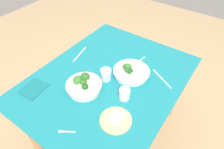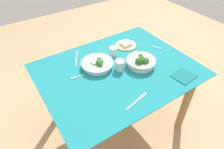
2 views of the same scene
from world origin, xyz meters
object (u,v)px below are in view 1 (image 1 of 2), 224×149
broccoli_bowl_far (131,72)px  fork_by_near_bowl (142,59)px  water_glass_center (106,75)px  table_knife_right (162,79)px  broccoli_bowl_near (84,86)px  table_knife_left (80,54)px  napkin_folded_upper (34,89)px  fork_by_far_bowl (66,132)px  water_glass_side (124,94)px  bread_side_plate (116,120)px

broccoli_bowl_far → fork_by_near_bowl: (-0.20, -0.02, -0.03)m
water_glass_center → table_knife_right: size_ratio=0.39×
broccoli_bowl_near → fork_by_near_bowl: 0.53m
table_knife_left → fork_by_near_bowl: bearing=104.7°
fork_by_near_bowl → table_knife_right: size_ratio=0.50×
water_glass_center → napkin_folded_upper: 0.50m
fork_by_far_bowl → napkin_folded_upper: napkin_folded_upper is taller
fork_by_far_bowl → table_knife_left: bearing=-87.3°
broccoli_bowl_near → napkin_folded_upper: size_ratio=1.47×
broccoli_bowl_far → water_glass_side: size_ratio=3.51×
bread_side_plate → table_knife_right: 0.49m
fork_by_near_bowl → napkin_folded_upper: bearing=152.8°
water_glass_side → table_knife_right: (-0.30, 0.13, -0.04)m
broccoli_bowl_near → bread_side_plate: 0.33m
broccoli_bowl_near → napkin_folded_upper: 0.35m
water_glass_center → table_knife_left: (-0.11, -0.35, -0.04)m
water_glass_side → fork_by_far_bowl: size_ratio=0.86×
fork_by_near_bowl → fork_by_far_bowl: bearing=-177.0°
table_knife_left → bread_side_plate: bearing=46.8°
bread_side_plate → fork_by_far_bowl: (0.22, -0.19, -0.01)m
broccoli_bowl_far → water_glass_center: (0.13, -0.12, 0.01)m
water_glass_center → napkin_folded_upper: size_ratio=0.51×
bread_side_plate → water_glass_center: 0.36m
water_glass_center → fork_by_near_bowl: 0.36m
bread_side_plate → table_knife_left: (-0.36, -0.60, -0.01)m
broccoli_bowl_near → table_knife_left: size_ratio=1.14×
water_glass_side → napkin_folded_upper: bearing=-62.1°
broccoli_bowl_near → fork_by_far_bowl: 0.33m
napkin_folded_upper → table_knife_left: bearing=-179.9°
water_glass_center → water_glass_side: 0.22m
table_knife_right → broccoli_bowl_far: bearing=-125.9°
water_glass_center → fork_by_near_bowl: size_ratio=0.79×
broccoli_bowl_near → bread_side_plate: broccoli_bowl_near is taller
water_glass_center → napkin_folded_upper: (0.36, -0.35, -0.04)m
broccoli_bowl_near → table_knife_left: bearing=-133.7°
water_glass_side → fork_by_near_bowl: 0.42m
broccoli_bowl_near → napkin_folded_upper: broccoli_bowl_near is taller
broccoli_bowl_far → table_knife_right: 0.23m
water_glass_side → fork_by_near_bowl: size_ratio=0.71×
broccoli_bowl_far → bread_side_plate: 0.41m
water_glass_center → bread_side_plate: bearing=45.7°
fork_by_far_bowl → table_knife_left: same height
broccoli_bowl_near → water_glass_side: size_ratio=3.18×
broccoli_bowl_far → table_knife_right: (-0.10, 0.20, -0.03)m
fork_by_near_bowl → bread_side_plate: bearing=-159.9°
broccoli_bowl_near → table_knife_right: broccoli_bowl_near is taller
napkin_folded_upper → table_knife_right: bearing=131.4°
bread_side_plate → fork_by_far_bowl: bearing=-40.5°
broccoli_bowl_far → bread_side_plate: (0.38, 0.13, -0.02)m
broccoli_bowl_near → water_glass_center: 0.18m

